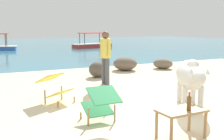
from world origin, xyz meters
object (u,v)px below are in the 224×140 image
(cow, at_px, (191,75))
(deck_chair_near, at_px, (55,86))
(low_bench_table, at_px, (181,114))
(boat_red, at_px, (92,44))
(bottle, at_px, (189,103))
(deck_chair_far, at_px, (101,103))
(person_standing, at_px, (105,54))

(cow, relative_size, deck_chair_near, 1.98)
(low_bench_table, height_order, boat_red, boat_red)
(low_bench_table, relative_size, bottle, 2.61)
(cow, height_order, boat_red, boat_red)
(low_bench_table, height_order, deck_chair_near, deck_chair_near)
(deck_chair_near, bearing_deg, cow, 27.08)
(deck_chair_near, bearing_deg, deck_chair_far, -16.37)
(cow, xyz_separation_m, low_bench_table, (-1.26, -1.24, -0.33))
(cow, distance_m, deck_chair_far, 2.16)
(cow, height_order, bottle, cow)
(low_bench_table, relative_size, person_standing, 0.48)
(deck_chair_near, relative_size, person_standing, 0.57)
(deck_chair_far, relative_size, person_standing, 0.48)
(deck_chair_near, bearing_deg, person_standing, 96.17)
(bottle, relative_size, boat_red, 0.08)
(person_standing, height_order, boat_red, person_standing)
(cow, distance_m, boat_red, 18.98)
(boat_red, bearing_deg, person_standing, -124.15)
(deck_chair_far, distance_m, boat_red, 19.71)
(cow, xyz_separation_m, deck_chair_near, (-2.54, 1.69, -0.33))
(deck_chair_near, distance_m, person_standing, 2.40)
(boat_red, bearing_deg, low_bench_table, -121.68)
(person_standing, bearing_deg, bottle, 73.35)
(deck_chair_far, bearing_deg, boat_red, -20.99)
(bottle, relative_size, person_standing, 0.18)
(low_bench_table, relative_size, deck_chair_far, 1.00)
(bottle, distance_m, deck_chair_far, 1.59)
(cow, xyz_separation_m, boat_red, (4.97, 18.31, -0.47))
(deck_chair_far, bearing_deg, deck_chair_near, 12.97)
(deck_chair_near, xyz_separation_m, deck_chair_far, (0.40, -1.76, 0.00))
(deck_chair_near, relative_size, deck_chair_far, 1.20)
(cow, xyz_separation_m, deck_chair_far, (-2.14, -0.07, -0.33))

